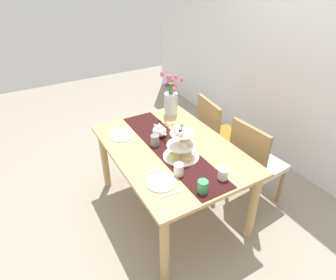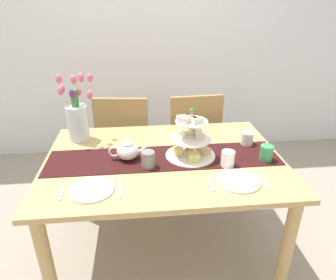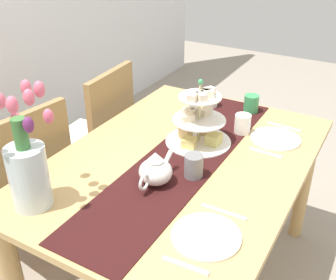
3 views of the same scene
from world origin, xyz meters
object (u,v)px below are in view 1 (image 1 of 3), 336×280
teapot (159,131)px  mug_orange (203,187)px  knife_right (171,194)px  dinner_plate_left (122,135)px  chair_left (216,134)px  cream_jug (223,174)px  dinner_plate_right (161,182)px  tiered_cake_stand (181,147)px  chair_right (254,161)px  fork_left (116,129)px  knife_left (128,143)px  mug_white_text (179,170)px  dining_table (171,157)px  mug_grey (155,140)px  tulip_vase (171,100)px  fork_right (152,171)px

teapot → mug_orange: teapot is taller
knife_right → dinner_plate_left: bearing=180.0°
chair_left → cream_jug: chair_left is taller
dinner_plate_right → tiered_cake_stand: bearing=123.8°
chair_right → cream_jug: 0.70m
fork_left → knife_right: (1.05, 0.00, 0.00)m
chair_left → knife_left: bearing=-89.0°
mug_white_text → dining_table: bearing=158.2°
dinner_plate_left → knife_left: size_ratio=1.35×
teapot → dinner_plate_left: size_ratio=1.04×
chair_left → dining_table: bearing=-70.0°
tiered_cake_stand → dinner_plate_left: (-0.55, -0.30, -0.09)m
knife_right → mug_grey: (-0.61, 0.19, 0.05)m
mug_white_text → cream_jug: bearing=52.2°
tiered_cake_stand → knife_right: bearing=-40.9°
tiered_cake_stand → mug_white_text: tiered_cake_stand is taller
fork_left → tulip_vase: bearing=90.5°
dining_table → knife_left: (-0.25, -0.30, 0.11)m
mug_orange → fork_left: bearing=-169.7°
dining_table → dinner_plate_right: dinner_plate_right is taller
knife_left → mug_grey: 0.25m
tulip_vase → mug_grey: size_ratio=4.84×
knife_left → fork_left: bearing=180.0°
cream_jug → dinner_plate_right: (-0.19, -0.42, -0.04)m
chair_left → teapot: size_ratio=3.82×
knife_left → dinner_plate_left: bearing=180.0°
tiered_cake_stand → mug_orange: tiered_cake_stand is taller
cream_jug → knife_left: (-0.80, -0.42, -0.04)m
dining_table → fork_left: bearing=-150.8°
dining_table → tiered_cake_stand: (0.16, 0.00, 0.20)m
tiered_cake_stand → knife_left: tiered_cake_stand is taller
chair_right → fork_left: size_ratio=6.07×
chair_left → mug_grey: bearing=-78.7°
chair_right → cream_jug: (0.25, -0.60, 0.26)m
fork_right → mug_white_text: (0.13, 0.16, 0.04)m
knife_right → mug_grey: mug_grey is taller
chair_left → dinner_plate_right: chair_left is taller
dinner_plate_left → fork_left: dinner_plate_left is taller
tiered_cake_stand → chair_left: bearing=120.6°
chair_right → dinner_plate_right: (0.06, -1.02, 0.23)m
chair_right → knife_left: chair_right is taller
dining_table → chair_right: 0.79m
tulip_vase → fork_left: 0.63m
chair_left → mug_grey: size_ratio=9.58×
dinner_plate_left → tiered_cake_stand: bearing=28.4°
knife_right → mug_orange: size_ratio=1.79×
chair_left → tiered_cake_stand: tiered_cake_stand is taller
cream_jug → fork_right: 0.54m
tulip_vase → cream_jug: size_ratio=5.41×
mug_white_text → knife_left: bearing=-165.0°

